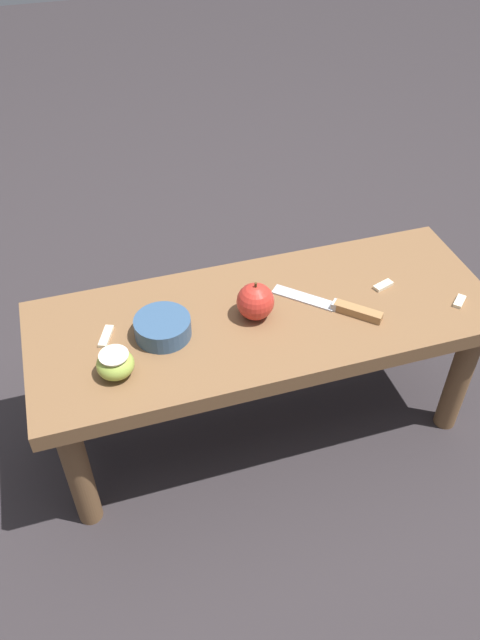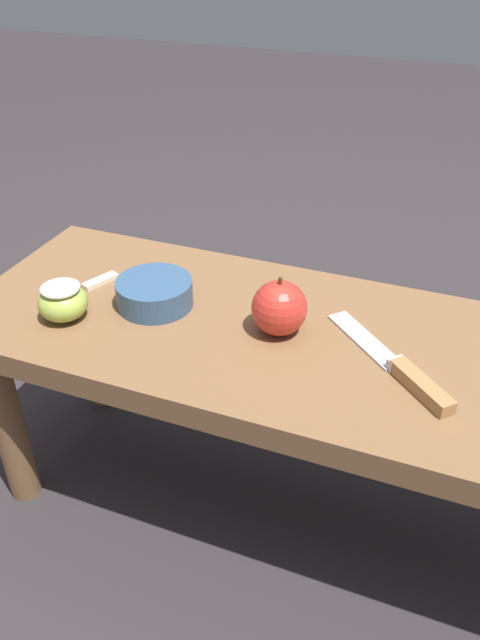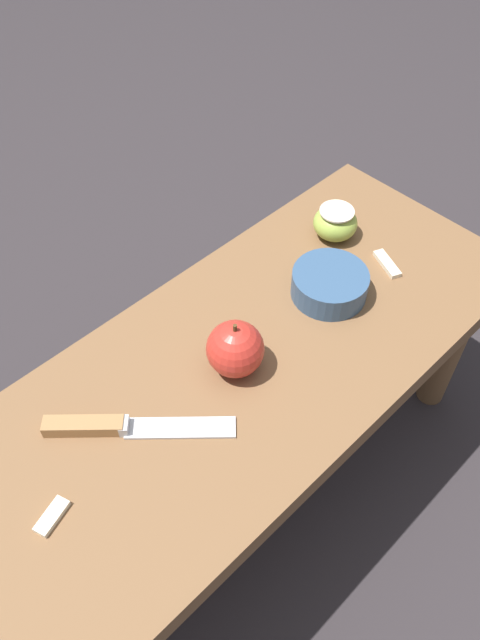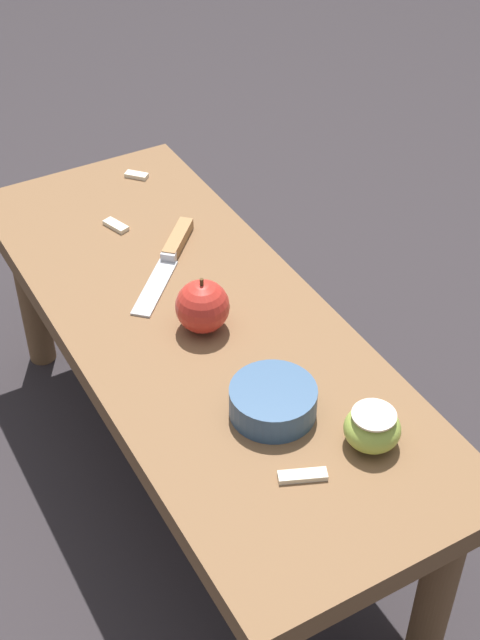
# 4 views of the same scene
# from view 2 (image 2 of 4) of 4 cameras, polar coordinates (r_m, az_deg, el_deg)

# --- Properties ---
(ground_plane) EXTENTS (8.00, 8.00, 0.00)m
(ground_plane) POSITION_cam_2_polar(r_m,az_deg,el_deg) (1.20, 3.98, -16.57)
(ground_plane) COLOR #2D282B
(wooden_bench) EXTENTS (1.05, 0.40, 0.39)m
(wooden_bench) POSITION_cam_2_polar(r_m,az_deg,el_deg) (0.97, 4.74, -4.15)
(wooden_bench) COLOR brown
(wooden_bench) RESTS_ON ground_plane
(knife) EXTENTS (0.21, 0.20, 0.02)m
(knife) POSITION_cam_2_polar(r_m,az_deg,el_deg) (0.88, 14.75, -4.61)
(knife) COLOR #B7BABF
(knife) RESTS_ON wooden_bench
(apple_whole) EXTENTS (0.08, 0.08, 0.09)m
(apple_whole) POSITION_cam_2_polar(r_m,az_deg,el_deg) (0.91, 3.55, 1.00)
(apple_whole) COLOR red
(apple_whole) RESTS_ON wooden_bench
(apple_cut) EXTENTS (0.08, 0.08, 0.05)m
(apple_cut) POSITION_cam_2_polar(r_m,az_deg,el_deg) (0.99, -15.89, 1.58)
(apple_cut) COLOR #9EB747
(apple_cut) RESTS_ON wooden_bench
(apple_slice_near_knife) EXTENTS (0.04, 0.07, 0.01)m
(apple_slice_near_knife) POSITION_cam_2_polar(r_m,az_deg,el_deg) (1.08, -12.66, 3.52)
(apple_slice_near_knife) COLOR beige
(apple_slice_near_knife) RESTS_ON wooden_bench
(bowl) EXTENTS (0.12, 0.12, 0.04)m
(bowl) POSITION_cam_2_polar(r_m,az_deg,el_deg) (1.00, -7.79, 2.49)
(bowl) COLOR #335175
(bowl) RESTS_ON wooden_bench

